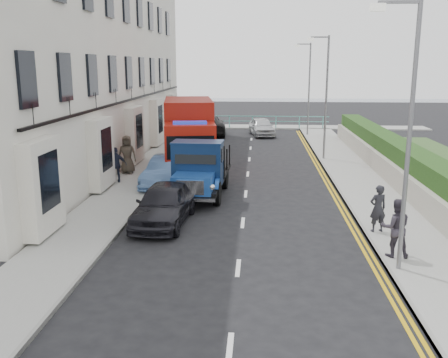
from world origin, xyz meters
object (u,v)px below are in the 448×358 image
(lamp_far, at_px, (308,84))
(red_lorry, at_px, (189,134))
(bedford_lorry, at_px, (199,173))
(pedestrian_east_near, at_px, (378,208))
(lamp_mid, at_px, (324,91))
(parked_car_front, at_px, (164,204))
(lamp_near, at_px, (405,124))

(lamp_far, relative_size, red_lorry, 0.96)
(lamp_far, height_order, bedford_lorry, lamp_far)
(bedford_lorry, bearing_deg, pedestrian_east_near, -30.28)
(lamp_mid, distance_m, lamp_far, 10.00)
(parked_car_front, relative_size, pedestrian_east_near, 2.68)
(lamp_far, bearing_deg, bedford_lorry, -107.87)
(red_lorry, distance_m, parked_car_front, 8.94)
(red_lorry, relative_size, pedestrian_east_near, 4.65)
(lamp_near, xyz_separation_m, parked_car_front, (-6.92, 3.76, -3.28))
(parked_car_front, bearing_deg, pedestrian_east_near, -1.98)
(lamp_near, height_order, lamp_mid, same)
(lamp_far, bearing_deg, lamp_near, -90.00)
(red_lorry, bearing_deg, lamp_near, -69.10)
(red_lorry, bearing_deg, lamp_mid, 16.05)
(lamp_near, relative_size, lamp_far, 1.00)
(lamp_near, distance_m, bedford_lorry, 9.78)
(lamp_mid, height_order, red_lorry, lamp_mid)
(lamp_far, bearing_deg, pedestrian_east_near, -89.44)
(lamp_mid, bearing_deg, lamp_far, 90.00)
(bedford_lorry, bearing_deg, lamp_mid, 57.97)
(lamp_near, xyz_separation_m, pedestrian_east_near, (0.22, 3.04, -3.10))
(lamp_near, height_order, pedestrian_east_near, lamp_near)
(lamp_near, bearing_deg, lamp_far, 90.00)
(pedestrian_east_near, bearing_deg, lamp_mid, -104.81)
(bedford_lorry, relative_size, red_lorry, 0.71)
(lamp_near, relative_size, parked_car_front, 1.67)
(red_lorry, xyz_separation_m, parked_car_front, (0.33, -8.85, -1.24))
(lamp_near, height_order, parked_car_front, lamp_near)
(bedford_lorry, bearing_deg, parked_car_front, -101.61)
(lamp_near, xyz_separation_m, lamp_mid, (0.00, 16.00, 0.00))
(lamp_near, distance_m, lamp_mid, 16.00)
(bedford_lorry, bearing_deg, lamp_far, 74.46)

